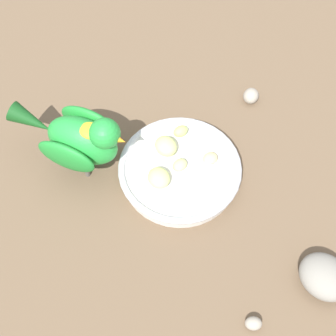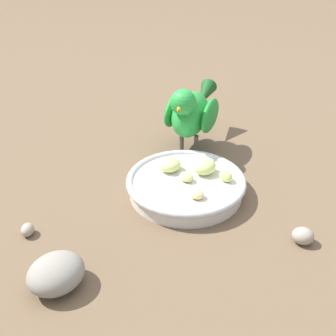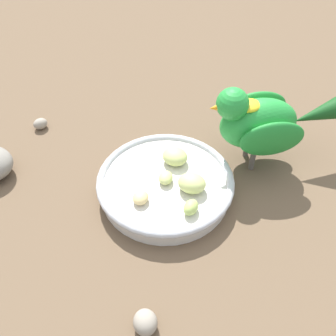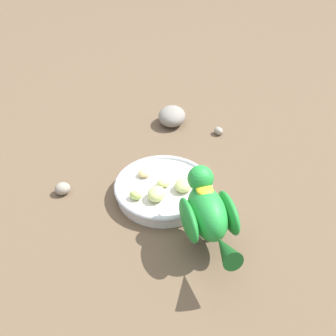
% 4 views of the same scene
% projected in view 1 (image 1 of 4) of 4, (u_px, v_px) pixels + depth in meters
% --- Properties ---
extents(ground_plane, '(4.00, 4.00, 0.00)m').
position_uv_depth(ground_plane, '(167.00, 176.00, 0.78)').
color(ground_plane, brown).
extents(feeding_bowl, '(0.20, 0.20, 0.03)m').
position_uv_depth(feeding_bowl, '(180.00, 170.00, 0.76)').
color(feeding_bowl, beige).
rests_on(feeding_bowl, ground_plane).
extents(apple_piece_0, '(0.04, 0.04, 0.02)m').
position_uv_depth(apple_piece_0, '(159.00, 178.00, 0.73)').
color(apple_piece_0, '#C6D17A').
rests_on(apple_piece_0, feeding_bowl).
extents(apple_piece_1, '(0.03, 0.03, 0.01)m').
position_uv_depth(apple_piece_1, '(180.00, 165.00, 0.75)').
color(apple_piece_1, '#C6D17A').
rests_on(apple_piece_1, feeding_bowl).
extents(apple_piece_2, '(0.03, 0.02, 0.02)m').
position_uv_depth(apple_piece_2, '(181.00, 131.00, 0.78)').
color(apple_piece_2, '#B2CC66').
rests_on(apple_piece_2, feeding_bowl).
extents(apple_piece_3, '(0.04, 0.04, 0.02)m').
position_uv_depth(apple_piece_3, '(166.00, 146.00, 0.76)').
color(apple_piece_3, '#C6D17A').
rests_on(apple_piece_3, feeding_bowl).
extents(apple_piece_4, '(0.03, 0.03, 0.01)m').
position_uv_depth(apple_piece_4, '(210.00, 158.00, 0.76)').
color(apple_piece_4, '#E5C67F').
rests_on(apple_piece_4, feeding_bowl).
extents(parrot, '(0.14, 0.18, 0.14)m').
position_uv_depth(parrot, '(80.00, 138.00, 0.72)').
color(parrot, '#59544C').
rests_on(parrot, ground_plane).
extents(rock_large, '(0.08, 0.09, 0.04)m').
position_uv_depth(rock_large, '(325.00, 277.00, 0.67)').
color(rock_large, gray).
rests_on(rock_large, ground_plane).
extents(pebble_0, '(0.03, 0.03, 0.02)m').
position_uv_depth(pebble_0, '(253.00, 323.00, 0.65)').
color(pebble_0, gray).
rests_on(pebble_0, ground_plane).
extents(pebble_1, '(0.04, 0.04, 0.02)m').
position_uv_depth(pebble_1, '(251.00, 96.00, 0.85)').
color(pebble_1, gray).
rests_on(pebble_1, ground_plane).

